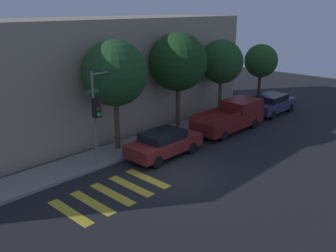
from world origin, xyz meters
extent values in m
plane|color=black|center=(0.00, 0.00, 0.00)|extent=(60.00, 60.00, 0.00)
cube|color=gray|center=(0.00, 4.29, 0.07)|extent=(26.00, 2.18, 0.14)
cube|color=gray|center=(0.00, 8.78, 3.42)|extent=(26.00, 6.00, 6.85)
cube|color=gold|center=(-5.22, 0.80, 0.00)|extent=(0.45, 2.60, 0.00)
cube|color=gold|center=(-4.20, 0.80, 0.00)|extent=(0.45, 2.60, 0.00)
cube|color=gold|center=(-3.19, 0.80, 0.00)|extent=(0.45, 2.60, 0.00)
cube|color=gold|center=(-2.17, 0.80, 0.00)|extent=(0.45, 2.60, 0.00)
cube|color=gold|center=(-1.15, 0.80, 0.00)|extent=(0.45, 2.60, 0.00)
cylinder|color=slate|center=(-2.00, 3.45, 2.36)|extent=(0.12, 0.12, 4.72)
cube|color=black|center=(-2.00, 3.24, 3.05)|extent=(0.30, 0.30, 0.90)
cylinder|color=#4C0C0C|center=(-2.00, 3.08, 3.32)|extent=(0.18, 0.02, 0.18)
cylinder|color=#593D0A|center=(-2.00, 3.08, 3.05)|extent=(0.18, 0.02, 0.18)
cylinder|color=#26E54C|center=(-2.00, 3.08, 2.78)|extent=(0.18, 0.02, 0.18)
cube|color=#19662D|center=(-2.00, 3.45, 3.79)|extent=(0.70, 0.02, 0.18)
cylinder|color=slate|center=(-1.29, 3.45, 4.57)|extent=(1.43, 0.08, 0.08)
sphere|color=#F9E5B2|center=(-0.57, 3.45, 4.47)|extent=(0.36, 0.36, 0.36)
cube|color=maroon|center=(1.30, 2.10, 0.64)|extent=(4.21, 1.75, 0.65)
cube|color=black|center=(1.20, 2.10, 1.18)|extent=(2.19, 1.54, 0.43)
cylinder|color=black|center=(2.61, 2.89, 0.31)|extent=(0.63, 0.22, 0.63)
cylinder|color=black|center=(2.61, 1.31, 0.31)|extent=(0.63, 0.22, 0.63)
cylinder|color=black|center=(0.00, 2.89, 0.31)|extent=(0.63, 0.22, 0.63)
cylinder|color=black|center=(0.00, 1.31, 0.31)|extent=(0.63, 0.22, 0.63)
cube|color=maroon|center=(7.05, 2.10, 0.72)|extent=(5.35, 1.92, 0.80)
cube|color=maroon|center=(8.52, 2.10, 1.45)|extent=(2.41, 1.77, 0.67)
cube|color=maroon|center=(5.71, 2.94, 1.26)|extent=(2.68, 0.08, 0.28)
cube|color=maroon|center=(5.71, 1.26, 1.26)|extent=(2.68, 0.08, 0.28)
cylinder|color=black|center=(8.71, 2.97, 0.31)|extent=(0.63, 0.22, 0.63)
cylinder|color=black|center=(8.71, 1.23, 0.31)|extent=(0.63, 0.22, 0.63)
cylinder|color=black|center=(5.39, 2.97, 0.31)|extent=(0.63, 0.22, 0.63)
cylinder|color=black|center=(5.39, 1.23, 0.31)|extent=(0.63, 0.22, 0.63)
cube|color=#2D3351|center=(12.63, 2.10, 0.65)|extent=(4.30, 1.71, 0.67)
cube|color=black|center=(12.52, 2.10, 1.20)|extent=(2.24, 1.51, 0.45)
cylinder|color=black|center=(13.96, 2.87, 0.31)|extent=(0.63, 0.22, 0.63)
cylinder|color=black|center=(13.96, 1.33, 0.31)|extent=(0.63, 0.22, 0.63)
cylinder|color=black|center=(11.29, 2.87, 0.31)|extent=(0.63, 0.22, 0.63)
cylinder|color=black|center=(11.29, 1.33, 0.31)|extent=(0.63, 0.22, 0.63)
cylinder|color=#4C3823|center=(0.15, 4.49, 1.49)|extent=(0.26, 0.26, 2.97)
sphere|color=#1E4721|center=(0.15, 4.49, 4.25)|extent=(3.40, 3.40, 3.40)
cylinder|color=#4C3823|center=(4.99, 4.49, 1.51)|extent=(0.27, 0.27, 3.02)
sphere|color=#193D19|center=(4.99, 4.49, 4.33)|extent=(3.50, 3.50, 3.50)
cylinder|color=brown|center=(9.42, 4.49, 1.38)|extent=(0.25, 0.25, 2.76)
sphere|color=#1E4721|center=(9.42, 4.49, 3.88)|extent=(3.00, 3.00, 3.00)
cylinder|color=#42301E|center=(14.75, 4.49, 1.22)|extent=(0.25, 0.25, 2.44)
sphere|color=#234C1E|center=(14.75, 4.49, 3.42)|extent=(2.60, 2.60, 2.60)
camera|label=1|loc=(-11.76, -10.58, 7.50)|focal=40.00mm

